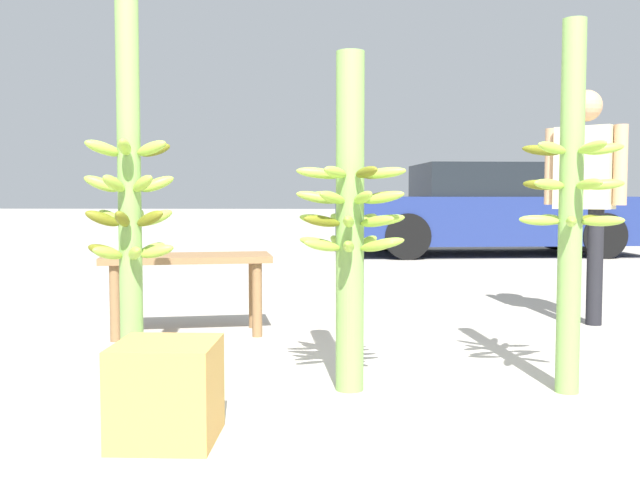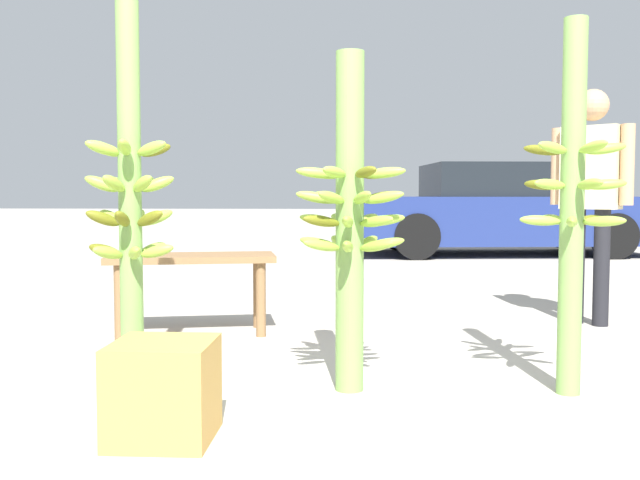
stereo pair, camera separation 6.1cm
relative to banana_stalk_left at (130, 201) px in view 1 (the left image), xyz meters
name	(u,v)px [view 1 (the left image)]	position (x,y,z in m)	size (l,w,h in m)	color
ground_plane	(350,414)	(0.93, -0.24, -0.83)	(80.00, 80.00, 0.00)	#B2AA9E
banana_stalk_left	(130,201)	(0.00, 0.00, 0.00)	(0.39, 0.39, 1.67)	#7AA851
banana_stalk_center	(351,219)	(0.93, 0.11, -0.08)	(0.48, 0.48, 1.47)	#7AA851
banana_stalk_right	(571,203)	(1.87, 0.11, -0.01)	(0.45, 0.44, 1.60)	#7AA851
vendor_person	(584,183)	(2.48, 1.79, 0.10)	(0.48, 0.40, 1.54)	black
market_bench	(187,269)	(-0.06, 1.33, -0.43)	(1.08, 0.62, 0.49)	olive
parked_car	(491,210)	(3.00, 7.41, -0.20)	(4.44, 2.21, 1.29)	navy
produce_crate	(167,391)	(0.29, -0.56, -0.66)	(0.35, 0.35, 0.35)	#C69347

